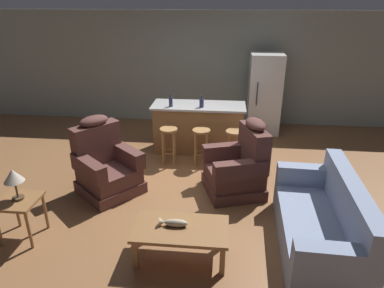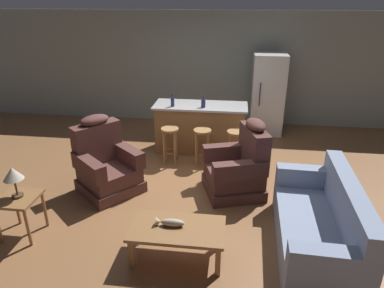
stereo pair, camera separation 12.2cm
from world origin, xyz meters
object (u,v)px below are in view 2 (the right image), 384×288
object	(u,v)px
bar_stool_left	(170,139)
couch	(320,227)
table_lamp	(13,175)
kitchen_island	(200,128)
fish_figurine	(170,223)
bottle_short_amber	(173,102)
refrigerator	(268,94)
bar_stool_right	(235,142)
bottle_tall_green	(203,103)
recliner_near_lamp	(106,165)
recliner_near_island	(239,168)
coffee_table	(177,231)
end_table	(19,204)
bar_stool_middle	(202,140)

from	to	relation	value
bar_stool_left	couch	bearing A→B (deg)	-44.16
table_lamp	kitchen_island	bearing A→B (deg)	55.80
fish_figurine	bottle_short_amber	xyz separation A→B (m)	(-0.49, 2.94, 0.58)
couch	refrigerator	size ratio (longest dim) A/B	1.10
bar_stool_left	refrigerator	xyz separation A→B (m)	(1.86, 1.83, 0.41)
bar_stool_right	bottle_tall_green	size ratio (longest dim) A/B	3.06
bottle_tall_green	recliner_near_lamp	bearing A→B (deg)	-131.63
couch	bar_stool_left	distance (m)	3.11
bottle_tall_green	bar_stool_left	bearing A→B (deg)	-139.35
recliner_near_island	coffee_table	bearing A→B (deg)	48.49
fish_figurine	bottle_tall_green	xyz separation A→B (m)	(0.10, 2.95, 0.57)
bar_stool_right	refrigerator	xyz separation A→B (m)	(0.67, 1.83, 0.41)
recliner_near_island	fish_figurine	bearing A→B (deg)	45.61
end_table	kitchen_island	world-z (taller)	kitchen_island
recliner_near_island	end_table	size ratio (longest dim) A/B	2.14
coffee_table	kitchen_island	size ratio (longest dim) A/B	0.61
table_lamp	bottle_tall_green	size ratio (longest dim) A/B	1.84
bar_stool_middle	coffee_table	bearing A→B (deg)	-91.03
refrigerator	bottle_tall_green	world-z (taller)	refrigerator
end_table	bar_stool_left	bearing A→B (deg)	57.07
recliner_near_island	kitchen_island	world-z (taller)	recliner_near_island
end_table	bar_stool_middle	world-z (taller)	bar_stool_middle
couch	recliner_near_island	size ratio (longest dim) A/B	1.61
fish_figurine	recliner_near_island	size ratio (longest dim) A/B	0.28
kitchen_island	bar_stool_left	xyz separation A→B (m)	(-0.49, -0.63, -0.01)
couch	kitchen_island	xyz separation A→B (m)	(-1.74, 2.79, 0.14)
fish_figurine	recliner_near_island	xyz separation A→B (m)	(0.79, 1.57, -0.04)
recliner_near_lamp	table_lamp	xyz separation A→B (m)	(-0.68, -1.23, 0.45)
bottle_short_amber	fish_figurine	bearing A→B (deg)	-80.60
recliner_near_island	bottle_tall_green	bearing A→B (deg)	-80.81
bar_stool_right	fish_figurine	bearing A→B (deg)	-106.42
couch	bar_stool_left	xyz separation A→B (m)	(-2.23, 2.16, 0.13)
bar_stool_left	bar_stool_middle	bearing A→B (deg)	0.00
coffee_table	bottle_short_amber	size ratio (longest dim) A/B	4.42
bar_stool_right	coffee_table	bearing A→B (deg)	-104.42
end_table	fish_figurine	bearing A→B (deg)	-4.21
bar_stool_right	bottle_tall_green	xyz separation A→B (m)	(-0.63, 0.48, 0.56)
recliner_near_island	end_table	xyz separation A→B (m)	(-2.76, -1.43, 0.04)
recliner_near_lamp	bar_stool_middle	size ratio (longest dim) A/B	1.76
coffee_table	fish_figurine	xyz separation A→B (m)	(-0.09, 0.02, 0.10)
recliner_near_lamp	refrigerator	world-z (taller)	refrigerator
kitchen_island	recliner_near_lamp	bearing A→B (deg)	-127.67
end_table	bottle_short_amber	world-z (taller)	bottle_short_amber
fish_figurine	bottle_tall_green	distance (m)	3.01
bar_stool_left	recliner_near_island	bearing A→B (deg)	-35.56
bar_stool_left	bottle_tall_green	distance (m)	0.93
recliner_near_island	bottle_tall_green	world-z (taller)	recliner_near_island
fish_figurine	refrigerator	distance (m)	4.54
recliner_near_island	bottle_short_amber	distance (m)	1.97
refrigerator	recliner_near_island	bearing A→B (deg)	-102.43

